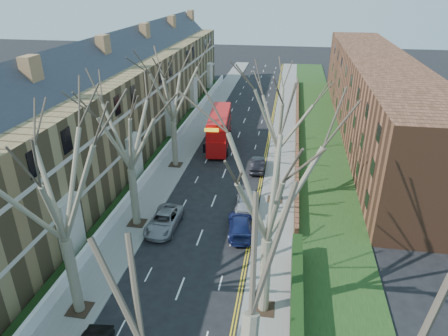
% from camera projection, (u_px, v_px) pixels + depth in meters
% --- Properties ---
extents(pavement_left, '(3.00, 102.00, 0.12)m').
position_uv_depth(pavement_left, '(196.00, 132.00, 54.61)').
color(pavement_left, slate).
rests_on(pavement_left, ground).
extents(pavement_right, '(3.00, 102.00, 0.12)m').
position_uv_depth(pavement_right, '(284.00, 137.00, 52.81)').
color(pavement_right, slate).
rests_on(pavement_right, ground).
extents(terrace_left, '(9.70, 78.00, 13.60)m').
position_uv_depth(terrace_left, '(114.00, 107.00, 46.29)').
color(terrace_left, olive).
rests_on(terrace_left, ground).
extents(flats_right, '(13.97, 54.00, 10.00)m').
position_uv_depth(flats_right, '(375.00, 96.00, 52.54)').
color(flats_right, brown).
rests_on(flats_right, ground).
extents(front_wall_left, '(0.30, 78.00, 1.00)m').
position_uv_depth(front_wall_left, '(167.00, 149.00, 47.49)').
color(front_wall_left, white).
rests_on(front_wall_left, ground).
extents(grass_verge_right, '(6.00, 102.00, 0.06)m').
position_uv_depth(grass_verge_right, '(319.00, 138.00, 52.09)').
color(grass_verge_right, '#1C3714').
rests_on(grass_verge_right, ground).
extents(tree_left_mid, '(10.50, 10.50, 14.71)m').
position_uv_depth(tree_left_mid, '(52.00, 175.00, 21.09)').
color(tree_left_mid, '#6E654F').
rests_on(tree_left_mid, ground).
extents(tree_left_far, '(10.15, 10.15, 14.22)m').
position_uv_depth(tree_left_far, '(126.00, 121.00, 30.14)').
color(tree_left_far, '#6E654F').
rests_on(tree_left_far, ground).
extents(tree_left_dist, '(10.50, 10.50, 14.71)m').
position_uv_depth(tree_left_dist, '(171.00, 81.00, 40.70)').
color(tree_left_dist, '#6E654F').
rests_on(tree_left_dist, ground).
extents(tree_right_mid, '(10.50, 10.50, 14.71)m').
position_uv_depth(tree_right_mid, '(271.00, 175.00, 21.16)').
color(tree_right_mid, '#6E654F').
rests_on(tree_right_mid, ground).
extents(tree_right_far, '(10.15, 10.15, 14.22)m').
position_uv_depth(tree_right_far, '(281.00, 106.00, 33.77)').
color(tree_right_far, '#6E654F').
rests_on(tree_right_far, ground).
extents(double_decker_bus, '(3.23, 10.15, 4.21)m').
position_uv_depth(double_decker_bus, '(219.00, 130.00, 49.33)').
color(double_decker_bus, '#BD0D0D').
rests_on(double_decker_bus, ground).
extents(car_left_far, '(2.41, 5.02, 1.38)m').
position_uv_depth(car_left_far, '(164.00, 221.00, 33.31)').
color(car_left_far, gray).
rests_on(car_left_far, ground).
extents(car_right_near, '(2.64, 5.09, 1.41)m').
position_uv_depth(car_right_near, '(240.00, 225.00, 32.72)').
color(car_right_near, navy).
rests_on(car_right_near, ground).
extents(car_right_mid, '(2.12, 4.80, 1.61)m').
position_uv_depth(car_right_mid, '(246.00, 201.00, 36.00)').
color(car_right_mid, '#9FA0A7').
rests_on(car_right_mid, ground).
extents(car_right_far, '(1.52, 4.21, 1.38)m').
position_uv_depth(car_right_far, '(258.00, 164.00, 43.51)').
color(car_right_far, black).
rests_on(car_right_far, ground).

